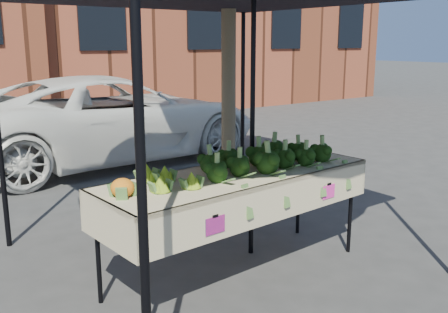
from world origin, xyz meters
TOP-DOWN VIEW (x-y plane):
  - ground at (0.00, 0.00)m, footprint 90.00×90.00m
  - table at (-0.06, -0.15)m, footprint 2.45×0.97m
  - canopy at (-0.03, 0.22)m, footprint 3.16×3.16m
  - broccoli_heap at (0.22, -0.12)m, footprint 1.34×0.54m
  - romanesco_cluster at (-0.72, -0.11)m, footprint 0.41×0.55m
  - cauliflower_pair at (-1.11, -0.20)m, footprint 0.18×0.18m
  - vehicle at (0.89, 4.53)m, footprint 1.49×2.39m
  - street_tree at (0.90, 1.28)m, footprint 2.37×2.37m

SIDE VIEW (x-z plane):
  - ground at x=0.00m, z-range 0.00..0.00m
  - table at x=-0.06m, z-range 0.00..0.90m
  - cauliflower_pair at x=-1.11m, z-range 0.90..1.06m
  - romanesco_cluster at x=-0.72m, z-range 0.90..1.08m
  - broccoli_heap at x=0.22m, z-range 0.90..1.13m
  - canopy at x=-0.03m, z-range 0.00..2.74m
  - street_tree at x=0.90m, z-range 0.00..4.68m
  - vehicle at x=0.89m, z-range 0.00..5.11m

